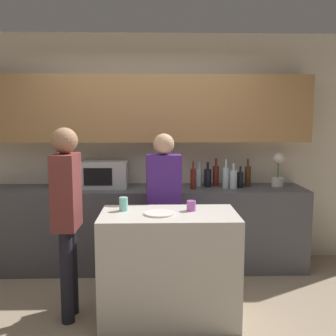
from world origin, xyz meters
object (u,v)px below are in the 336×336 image
Objects in this scene: plate_on_island at (160,213)px; person_center at (164,199)px; bottle_3 at (216,175)px; bottle_1 at (199,177)px; cup_1 at (191,206)px; bottle_6 at (240,179)px; cup_0 at (123,204)px; bottle_0 at (193,178)px; bottle_5 at (233,179)px; potted_plant at (278,169)px; bottle_4 at (226,177)px; toaster at (65,179)px; bottle_2 at (208,177)px; person_left at (67,207)px; microwave at (105,174)px; bottle_7 at (248,176)px.

person_center is at bearing 85.79° from plate_on_island.
bottle_3 is at bearing -134.91° from person_center.
bottle_1 is 1.21m from cup_1.
bottle_6 reaches higher than cup_0.
bottle_5 is at bearing 3.17° from bottle_0.
potted_plant is at bearing 46.31° from cup_1.
potted_plant reaches higher than bottle_4.
bottle_4 reaches higher than toaster.
toaster is at bearing 179.18° from bottle_2.
cup_0 is 0.07× the size of person_left.
bottle_4 is at bearing -4.58° from microwave.
bottle_2 is at bearing -1.06° from microwave.
bottle_5 is at bearing -144.94° from bottle_6.
bottle_4 is at bearing -165.45° from bottle_6.
potted_plant is at bearing 8.79° from bottle_0.
bottle_4 is at bearing 6.61° from bottle_0.
cup_0 is 0.07× the size of person_center.
bottle_0 reaches higher than plate_on_island.
bottle_4 is at bearing 65.43° from cup_1.
bottle_1 is 0.18× the size of person_center.
toaster is 1.84m from bottle_4.
bottle_5 is 0.24m from bottle_7.
bottle_1 is 1.14× the size of bottle_6.
bottle_1 is 0.86× the size of bottle_4.
bottle_4 is (0.28, -0.14, 0.02)m from bottle_1.
toaster is at bearing 176.13° from bottle_5.
bottle_1 is at bearing 1.73° from microwave.
potted_plant is 1.89m from plate_on_island.
bottle_6 is 2.08× the size of cup_0.
bottle_3 reaches higher than bottle_7.
bottle_5 is (0.18, -0.16, -0.02)m from bottle_3.
bottle_3 reaches higher than bottle_6.
potted_plant is 2.05m from cup_0.
bottle_5 is at bearing -11.75° from bottle_4.
bottle_4 is at bearing -24.60° from bottle_2.
person_center is (0.83, 0.56, -0.05)m from person_left.
bottle_4 is 3.72× the size of cup_1.
bottle_5 is at bearing -166.60° from potted_plant.
person_center is at bearing -131.61° from bottle_3.
bottle_3 is at bearing 132.16° from person_left.
cup_0 is (-1.06, -1.03, -0.07)m from bottle_4.
microwave reaches higher than bottle_1.
bottle_3 is at bearing 0.80° from bottle_1.
bottle_3 is 1.25× the size of plate_on_island.
cup_1 is 1.06m from person_left.
bottle_2 reaches higher than plate_on_island.
bottle_3 is at bearing 159.35° from bottle_6.
person_left is (-1.34, -1.20, -0.06)m from bottle_2.
bottle_6 is 1.65m from cup_0.
cup_1 is (-0.20, -1.19, -0.06)m from bottle_1.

